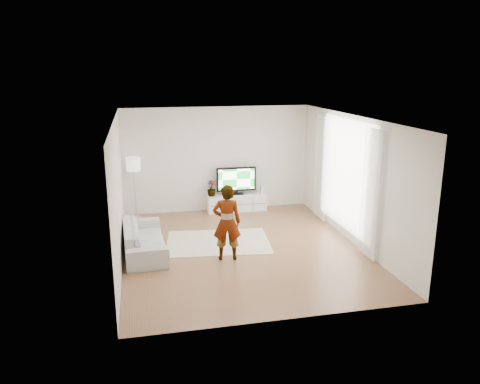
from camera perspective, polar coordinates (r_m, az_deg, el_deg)
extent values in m
plane|color=#9A6545|center=(10.15, 0.22, -6.94)|extent=(6.00, 6.00, 0.00)
plane|color=white|center=(9.47, 0.23, 8.98)|extent=(6.00, 6.00, 0.00)
cube|color=silver|center=(9.50, -14.65, -0.08)|extent=(0.02, 6.00, 2.80)
cube|color=silver|center=(10.54, 13.61, 1.44)|extent=(0.02, 6.00, 2.80)
cube|color=silver|center=(12.59, -2.79, 4.00)|extent=(5.00, 0.02, 2.80)
cube|color=silver|center=(6.95, 5.71, -5.18)|extent=(5.00, 0.02, 2.80)
cube|color=white|center=(10.78, 12.84, 2.06)|extent=(0.01, 2.60, 2.50)
cube|color=white|center=(9.64, 15.63, -0.24)|extent=(0.04, 0.70, 2.60)
cube|color=white|center=(11.93, 9.83, 2.94)|extent=(0.04, 0.70, 2.60)
cube|color=white|center=(12.73, -0.42, -1.29)|extent=(1.61, 0.45, 0.45)
cube|color=black|center=(12.51, -0.20, -1.58)|extent=(1.56, 0.00, 0.01)
cube|color=black|center=(12.44, -2.01, -1.69)|extent=(0.01, 0.00, 0.40)
cube|color=black|center=(12.60, 1.59, -1.47)|extent=(0.01, 0.00, 0.40)
cube|color=black|center=(12.69, -0.45, -0.23)|extent=(0.38, 0.21, 0.02)
cube|color=black|center=(12.68, -0.45, -0.03)|extent=(0.08, 0.05, 0.08)
cube|color=black|center=(12.59, -0.46, 1.58)|extent=(1.08, 0.06, 0.65)
cube|color=#179126|center=(12.56, -0.42, 1.54)|extent=(0.98, 0.01, 0.56)
cube|color=white|center=(12.80, 2.66, 0.35)|extent=(0.06, 0.16, 0.22)
cube|color=#4CB2FF|center=(12.72, 2.76, 0.35)|extent=(0.01, 0.00, 0.12)
imported|color=#3F7238|center=(12.49, -3.49, 0.45)|extent=(0.29, 0.29, 0.42)
cube|color=beige|center=(10.53, -2.70, -6.11)|extent=(2.43, 1.88, 0.01)
imported|color=#334772|center=(9.36, -1.62, -3.73)|extent=(0.62, 0.46, 1.55)
imported|color=#A9AAA5|center=(10.08, -11.60, -5.55)|extent=(0.92, 2.14, 0.62)
cylinder|color=silver|center=(12.47, -12.50, -3.04)|extent=(0.28, 0.28, 0.02)
cylinder|color=silver|center=(12.30, -12.66, -0.26)|extent=(0.04, 0.04, 1.24)
cylinder|color=white|center=(12.12, -12.87, 3.35)|extent=(0.36, 0.36, 0.35)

